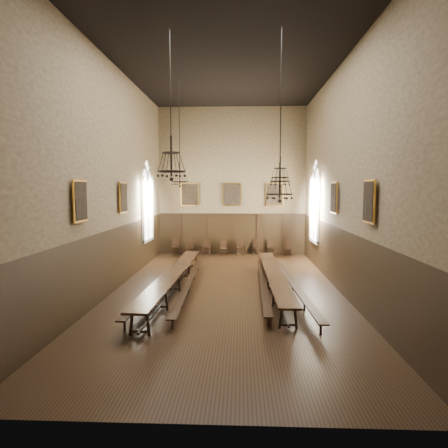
# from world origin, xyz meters

# --- Properties ---
(floor) EXTENTS (9.00, 18.00, 0.02)m
(floor) POSITION_xyz_m (0.00, 0.00, -0.01)
(floor) COLOR black
(floor) RESTS_ON ground
(ceiling) EXTENTS (9.00, 18.00, 0.02)m
(ceiling) POSITION_xyz_m (0.00, 0.00, 9.01)
(ceiling) COLOR black
(ceiling) RESTS_ON ground
(wall_back) EXTENTS (9.00, 0.02, 9.00)m
(wall_back) POSITION_xyz_m (0.00, 9.01, 4.50)
(wall_back) COLOR #897854
(wall_back) RESTS_ON ground
(wall_front) EXTENTS (9.00, 0.02, 9.00)m
(wall_front) POSITION_xyz_m (0.00, -9.01, 4.50)
(wall_front) COLOR #897854
(wall_front) RESTS_ON ground
(wall_left) EXTENTS (0.02, 18.00, 9.00)m
(wall_left) POSITION_xyz_m (-4.51, 0.00, 4.50)
(wall_left) COLOR #897854
(wall_left) RESTS_ON ground
(wall_right) EXTENTS (0.02, 18.00, 9.00)m
(wall_right) POSITION_xyz_m (4.51, 0.00, 4.50)
(wall_right) COLOR #897854
(wall_right) RESTS_ON ground
(wainscot_panelling) EXTENTS (9.00, 18.00, 2.50)m
(wainscot_panelling) POSITION_xyz_m (0.00, 0.00, 1.25)
(wainscot_panelling) COLOR black
(wainscot_panelling) RESTS_ON floor
(table_left) EXTENTS (1.05, 10.40, 0.81)m
(table_left) POSITION_xyz_m (-2.09, -0.23, 0.41)
(table_left) COLOR black
(table_left) RESTS_ON floor
(table_right) EXTENTS (0.80, 9.63, 0.75)m
(table_right) POSITION_xyz_m (1.89, 0.18, 0.38)
(table_right) COLOR black
(table_right) RESTS_ON floor
(bench_left_outer) EXTENTS (0.64, 9.47, 0.43)m
(bench_left_outer) POSITION_xyz_m (-2.60, -0.21, 0.27)
(bench_left_outer) COLOR black
(bench_left_outer) RESTS_ON floor
(bench_left_inner) EXTENTS (0.45, 9.07, 0.41)m
(bench_left_inner) POSITION_xyz_m (-1.50, -0.17, 0.26)
(bench_left_inner) COLOR black
(bench_left_inner) RESTS_ON floor
(bench_right_inner) EXTENTS (0.45, 9.08, 0.41)m
(bench_right_inner) POSITION_xyz_m (1.46, 0.16, 0.26)
(bench_right_inner) COLOR black
(bench_right_inner) RESTS_ON floor
(bench_right_outer) EXTENTS (0.74, 9.73, 0.44)m
(bench_right_outer) POSITION_xyz_m (2.60, -0.16, 0.28)
(bench_right_outer) COLOR black
(bench_right_outer) RESTS_ON floor
(chair_0) EXTENTS (0.53, 0.53, 1.00)m
(chair_0) POSITION_xyz_m (-3.43, 8.57, 0.30)
(chair_0) COLOR black
(chair_0) RESTS_ON floor
(chair_1) EXTENTS (0.41, 0.41, 0.90)m
(chair_1) POSITION_xyz_m (-2.56, 8.56, 0.27)
(chair_1) COLOR black
(chair_1) RESTS_ON floor
(chair_2) EXTENTS (0.46, 0.46, 1.03)m
(chair_2) POSITION_xyz_m (-1.54, 8.52, 0.31)
(chair_2) COLOR black
(chair_2) RESTS_ON floor
(chair_3) EXTENTS (0.44, 0.44, 0.87)m
(chair_3) POSITION_xyz_m (-0.47, 8.53, 0.26)
(chair_3) COLOR black
(chair_3) RESTS_ON floor
(chair_4) EXTENTS (0.48, 0.48, 1.01)m
(chair_4) POSITION_xyz_m (0.56, 8.48, 0.30)
(chair_4) COLOR black
(chair_4) RESTS_ON floor
(chair_5) EXTENTS (0.47, 0.47, 0.94)m
(chair_5) POSITION_xyz_m (1.49, 8.60, 0.28)
(chair_5) COLOR black
(chair_5) RESTS_ON floor
(chair_6) EXTENTS (0.44, 0.44, 0.91)m
(chair_6) POSITION_xyz_m (2.39, 8.52, 0.27)
(chair_6) COLOR black
(chair_6) RESTS_ON floor
(chair_7) EXTENTS (0.47, 0.47, 0.89)m
(chair_7) POSITION_xyz_m (3.44, 8.49, 0.27)
(chair_7) COLOR black
(chair_7) RESTS_ON floor
(chandelier_back_left) EXTENTS (0.76, 0.76, 4.75)m
(chandelier_back_left) POSITION_xyz_m (-2.27, 2.89, 4.74)
(chandelier_back_left) COLOR black
(chandelier_back_left) RESTS_ON ceiling
(chandelier_back_right) EXTENTS (0.90, 0.90, 4.76)m
(chandelier_back_right) POSITION_xyz_m (2.32, 2.63, 4.69)
(chandelier_back_right) COLOR black
(chandelier_back_right) RESTS_ON ceiling
(chandelier_front_left) EXTENTS (0.91, 0.91, 4.54)m
(chandelier_front_left) POSITION_xyz_m (-1.66, -2.85, 4.91)
(chandelier_front_left) COLOR black
(chandelier_front_left) RESTS_ON ceiling
(chandelier_front_right) EXTENTS (0.81, 0.81, 5.24)m
(chandelier_front_right) POSITION_xyz_m (1.78, -2.85, 4.27)
(chandelier_front_right) COLOR black
(chandelier_front_right) RESTS_ON ceiling
(portrait_back_0) EXTENTS (1.10, 0.12, 1.40)m
(portrait_back_0) POSITION_xyz_m (-2.60, 8.88, 3.70)
(portrait_back_0) COLOR gold
(portrait_back_0) RESTS_ON wall_back
(portrait_back_1) EXTENTS (1.10, 0.12, 1.40)m
(portrait_back_1) POSITION_xyz_m (0.00, 8.88, 3.70)
(portrait_back_1) COLOR gold
(portrait_back_1) RESTS_ON wall_back
(portrait_back_2) EXTENTS (1.10, 0.12, 1.40)m
(portrait_back_2) POSITION_xyz_m (2.60, 8.88, 3.70)
(portrait_back_2) COLOR gold
(portrait_back_2) RESTS_ON wall_back
(portrait_left_0) EXTENTS (0.12, 1.00, 1.30)m
(portrait_left_0) POSITION_xyz_m (-4.38, 1.00, 3.70)
(portrait_left_0) COLOR gold
(portrait_left_0) RESTS_ON wall_left
(portrait_left_1) EXTENTS (0.12, 1.00, 1.30)m
(portrait_left_1) POSITION_xyz_m (-4.38, -3.50, 3.70)
(portrait_left_1) COLOR gold
(portrait_left_1) RESTS_ON wall_left
(portrait_right_0) EXTENTS (0.12, 1.00, 1.30)m
(portrait_right_0) POSITION_xyz_m (4.38, 1.00, 3.70)
(portrait_right_0) COLOR gold
(portrait_right_0) RESTS_ON wall_right
(portrait_right_1) EXTENTS (0.12, 1.00, 1.30)m
(portrait_right_1) POSITION_xyz_m (4.38, -3.50, 3.70)
(portrait_right_1) COLOR gold
(portrait_right_1) RESTS_ON wall_right
(window_right) EXTENTS (0.20, 2.20, 4.60)m
(window_right) POSITION_xyz_m (4.43, 5.50, 3.40)
(window_right) COLOR white
(window_right) RESTS_ON wall_right
(window_left) EXTENTS (0.20, 2.20, 4.60)m
(window_left) POSITION_xyz_m (-4.43, 5.50, 3.40)
(window_left) COLOR white
(window_left) RESTS_ON wall_left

